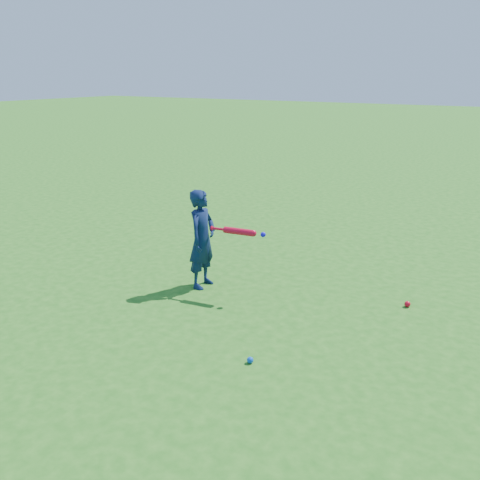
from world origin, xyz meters
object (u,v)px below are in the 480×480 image
at_px(ground_ball_red, 407,304).
at_px(ground_ball_blue, 250,360).
at_px(child, 202,239).
at_px(bat_swing, 241,232).

relative_size(ground_ball_red, ground_ball_blue, 1.13).
height_order(child, ground_ball_red, child).
distance_m(ground_ball_blue, bat_swing, 1.76).
bearing_deg(ground_ball_blue, bat_swing, 124.33).
xyz_separation_m(child, ground_ball_blue, (1.43, -1.29, -0.58)).
bearing_deg(ground_ball_red, child, -163.48).
relative_size(child, ground_ball_red, 17.56).
distance_m(child, ground_ball_red, 2.50).
xyz_separation_m(ground_ball_red, bat_swing, (-1.79, -0.66, 0.74)).
relative_size(child, bat_swing, 1.77).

